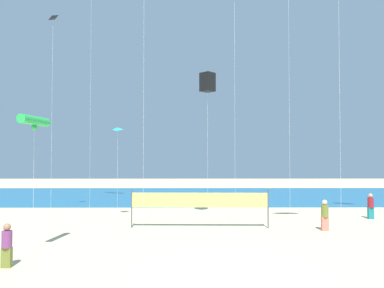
{
  "coord_description": "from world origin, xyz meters",
  "views": [
    {
      "loc": [
        -1.4,
        -14.68,
        4.48
      ],
      "look_at": [
        -1.26,
        8.26,
        5.18
      ],
      "focal_mm": 35.79,
      "sensor_mm": 36.0,
      "label": 1
    }
  ],
  "objects": [
    {
      "name": "kite_green_tube",
      "position": [
        -8.46,
        2.69,
        6.05
      ],
      "size": [
        0.71,
        2.21,
        6.28
      ],
      "color": "silver",
      "rests_on": "ground"
    },
    {
      "name": "ground_plane",
      "position": [
        0.0,
        0.0,
        0.0
      ],
      "size": [
        120.0,
        120.0,
        0.0
      ],
      "primitive_type": "plane",
      "color": "beige"
    },
    {
      "name": "kite_black_diamond",
      "position": [
        -11.6,
        13.47,
        14.55
      ],
      "size": [
        0.69,
        0.69,
        15.03
      ],
      "color": "silver",
      "rests_on": "ground"
    },
    {
      "name": "ocean_band",
      "position": [
        0.0,
        28.44,
        0.0
      ],
      "size": [
        120.0,
        20.0,
        0.01
      ],
      "primitive_type": "cube",
      "color": "#1E6B99",
      "rests_on": "ground"
    },
    {
      "name": "volleyball_net",
      "position": [
        -0.77,
        9.13,
        1.64
      ],
      "size": [
        8.54,
        0.29,
        2.4
      ],
      "color": "#4C4C51",
      "rests_on": "ground"
    },
    {
      "name": "beachgoer_maroon_shirt",
      "position": [
        11.45,
        12.46,
        0.97
      ],
      "size": [
        0.41,
        0.41,
        1.81
      ],
      "rotation": [
        0.0,
        0.0,
        1.04
      ],
      "color": "#19727A",
      "rests_on": "ground"
    },
    {
      "name": "kite_cyan_diamond",
      "position": [
        -6.45,
        12.12,
        6.33
      ],
      "size": [
        0.7,
        0.71,
        6.53
      ],
      "color": "silver",
      "rests_on": "ground"
    },
    {
      "name": "kite_black_box",
      "position": [
        -0.15,
        11.93,
        9.62
      ],
      "size": [
        1.16,
        1.16,
        10.29
      ],
      "color": "silver",
      "rests_on": "ground"
    },
    {
      "name": "beachgoer_olive_shirt",
      "position": [
        6.67,
        8.18,
        0.99
      ],
      "size": [
        0.42,
        0.42,
        1.85
      ],
      "rotation": [
        0.0,
        0.0,
        2.84
      ],
      "color": "#EA7260",
      "rests_on": "ground"
    },
    {
      "name": "beachgoer_plum_shirt",
      "position": [
        -8.73,
        0.79,
        0.94
      ],
      "size": [
        0.4,
        0.4,
        1.77
      ],
      "rotation": [
        0.0,
        0.0,
        2.61
      ],
      "color": "olive",
      "rests_on": "ground"
    }
  ]
}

